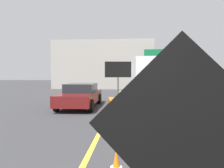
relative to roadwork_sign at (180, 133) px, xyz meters
The scene contains 10 objects.
lane_center_stripe 4.32m from the roadwork_sign, 110.43° to the left, with size 0.14×36.00×0.01m, color yellow.
roadwork_sign is the anchor object (origin of this frame).
arrow_board_trailer 10.68m from the roadwork_sign, 96.01° to the left, with size 1.59×1.94×2.70m.
box_truck 15.94m from the roadwork_sign, 86.46° to the left, with size 2.72×6.60×3.23m.
pickup_car 10.61m from the roadwork_sign, 108.21° to the left, with size 2.06×4.53×1.38m.
highway_guide_sign 22.72m from the roadwork_sign, 81.88° to the left, with size 2.79×0.24×5.00m.
far_building_block 28.89m from the roadwork_sign, 97.78° to the left, with size 13.08×9.80×6.28m, color gray.
traffic_cone_mid_lane 4.01m from the roadwork_sign, 97.69° to the left, with size 0.36×0.36×0.78m.
traffic_cone_far_lane 6.54m from the roadwork_sign, 95.69° to the left, with size 0.36×0.36×0.71m.
traffic_cone_curbside 8.60m from the roadwork_sign, 96.62° to the left, with size 0.36×0.36×0.75m.
Camera 1 is at (0.98, 0.43, 1.98)m, focal length 32.77 mm.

